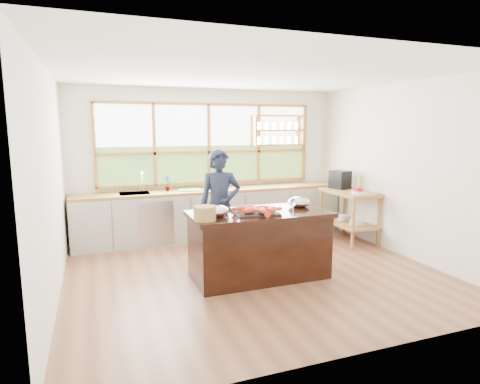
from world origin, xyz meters
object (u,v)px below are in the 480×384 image
cook (220,206)px  island (259,244)px  wicker_basket (205,213)px  espresso_machine (340,180)px

cook → island: bearing=-56.8°
wicker_basket → cook: bearing=63.4°
cook → espresso_machine: cook is taller
espresso_machine → wicker_basket: espresso_machine is taller
island → wicker_basket: (-0.81, -0.23, 0.53)m
cook → espresso_machine: size_ratio=5.17×
island → espresso_machine: (2.19, 1.40, 0.61)m
island → cook: 0.93m
espresso_machine → island: bearing=-162.2°
island → espresso_machine: size_ratio=5.65×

